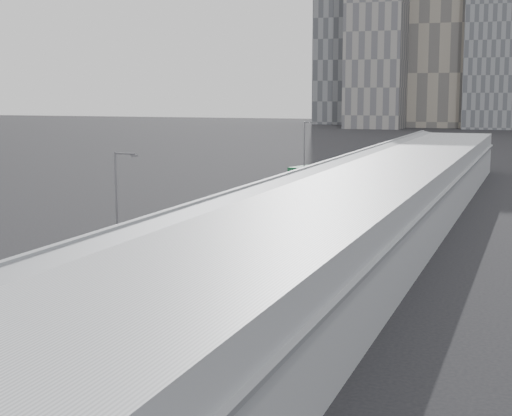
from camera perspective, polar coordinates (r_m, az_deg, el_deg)
The scene contains 21 objects.
sidewalk at distance 68.07m, azimuth 3.95°, elevation -3.40°, with size 10.00×170.00×0.12m, color gray.
lane_line at distance 71.63m, azimuth -4.15°, elevation -2.85°, with size 0.12×160.00×0.02m, color gold.
depot at distance 66.47m, azimuth 7.29°, elevation -0.71°, with size 12.45×160.40×7.20m.
skyline at distance 336.62m, azimuth 15.25°, elevation 14.40°, with size 145.00×64.00×120.00m.
bus_2 at distance 50.56m, azimuth -10.51°, elevation -5.94°, with size 3.51×12.80×3.70m.
bus_3 at distance 63.01m, azimuth -4.22°, elevation -2.95°, with size 3.35×13.01×3.77m.
bus_4 at distance 74.74m, azimuth 0.07°, elevation -1.03°, with size 3.07×13.91×4.05m.
bus_5 at distance 88.43m, azimuth 2.95°, elevation 0.43°, with size 3.43×14.02×4.07m.
bus_6 at distance 102.98m, azimuth 5.47°, elevation 1.42°, with size 3.67×12.50×3.60m.
bus_7 at distance 115.61m, azimuth 7.11°, elevation 2.19°, with size 2.88×12.93×3.78m.
bus_8 at distance 129.85m, azimuth 8.82°, elevation 2.80°, with size 3.51×12.40×3.58m.
bus_9 at distance 145.71m, azimuth 10.05°, elevation 3.40°, with size 3.32×13.09×3.79m.
bus_10 at distance 158.84m, azimuth 10.70°, elevation 3.83°, with size 3.60×13.91×4.02m.
tree_1 at distance 45.39m, azimuth -8.56°, elevation -5.74°, with size 1.30×1.30×3.66m.
tree_2 at distance 71.08m, azimuth 2.00°, elevation -0.17°, with size 2.33×2.33×4.56m.
tree_3 at distance 94.62m, azimuth 6.68°, elevation 2.06°, with size 2.19×2.19×4.73m.
tree_4 at distance 115.52m, azimuth 9.34°, elevation 3.25°, with size 1.50×1.50×4.64m.
street_lamp_near at distance 63.35m, azimuth -9.98°, elevation 0.46°, with size 2.04×0.22×9.31m.
street_lamp_far at distance 113.83m, azimuth 3.62°, elevation 4.18°, with size 2.04×0.22×9.83m.
shipping_container at distance 119.89m, azimuth 3.55°, elevation 2.37°, with size 2.31×5.93×2.82m, color #154426.
suv at distance 141.61m, azimuth 6.75°, elevation 2.97°, with size 2.31×5.02×1.39m, color black.
Camera 1 is at (27.38, -9.05, 13.96)m, focal length 55.00 mm.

